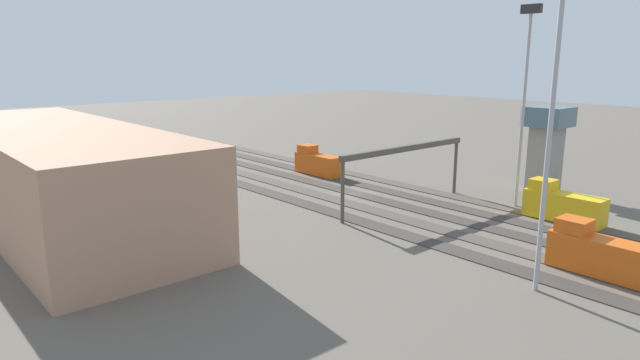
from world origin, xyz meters
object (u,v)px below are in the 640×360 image
at_px(train_on_track_1, 317,163).
at_px(maintenance_shed, 57,174).
at_px(light_mast_1, 554,84).
at_px(light_mast_0, 525,81).
at_px(control_tower, 546,143).
at_px(train_on_track_3, 600,254).
at_px(train_on_track_0, 562,205).
at_px(signal_gantry, 405,155).

height_order(train_on_track_1, maintenance_shed, maintenance_shed).
distance_m(light_mast_1, maintenance_shed, 59.28).
xyz_separation_m(light_mast_0, control_tower, (1.48, -10.64, -9.76)).
bearing_deg(control_tower, light_mast_0, 97.92).
height_order(train_on_track_3, train_on_track_0, same).
relative_size(train_on_track_1, control_tower, 0.74).
relative_size(signal_gantry, maintenance_shed, 0.44).
height_order(light_mast_0, signal_gantry, light_mast_0).
height_order(train_on_track_0, signal_gantry, signal_gantry).
distance_m(train_on_track_1, signal_gantry, 25.76).
bearing_deg(signal_gantry, maintenance_shed, 57.29).
relative_size(train_on_track_3, control_tower, 0.74).
xyz_separation_m(signal_gantry, control_tower, (-8.90, -23.01, 0.46)).
relative_size(maintenance_shed, control_tower, 4.24).
xyz_separation_m(light_mast_1, control_tower, (17.89, -36.08, -10.75)).
distance_m(train_on_track_0, light_mast_1, 29.65).
xyz_separation_m(light_mast_0, maintenance_shed, (35.42, 51.37, -11.48)).
bearing_deg(train_on_track_1, light_mast_1, 160.66).
xyz_separation_m(train_on_track_0, signal_gantry, (18.12, 10.00, 5.26)).
bearing_deg(signal_gantry, train_on_track_1, -11.44).
bearing_deg(train_on_track_3, train_on_track_1, -10.55).
relative_size(train_on_track_1, light_mast_0, 0.36).
height_order(light_mast_0, control_tower, light_mast_0).
bearing_deg(maintenance_shed, signal_gantry, -122.71).
bearing_deg(control_tower, train_on_track_3, 125.67).
distance_m(train_on_track_3, light_mast_1, 18.48).
height_order(train_on_track_1, train_on_track_0, same).
bearing_deg(signal_gantry, train_on_track_0, -151.10).
xyz_separation_m(train_on_track_0, light_mast_1, (-8.67, 23.07, 16.48)).
xyz_separation_m(train_on_track_3, train_on_track_1, (53.72, -10.00, 0.00)).
distance_m(train_on_track_0, signal_gantry, 21.35).
height_order(light_mast_1, maintenance_shed, light_mast_1).
xyz_separation_m(train_on_track_0, control_tower, (9.22, -13.01, 5.72)).
distance_m(train_on_track_3, signal_gantry, 29.90).
bearing_deg(light_mast_0, light_mast_1, 122.82).
relative_size(train_on_track_1, signal_gantry, 0.40).
bearing_deg(train_on_track_1, train_on_track_3, 169.45).
relative_size(light_mast_0, maintenance_shed, 0.49).
relative_size(train_on_track_3, train_on_track_0, 1.00).
bearing_deg(control_tower, train_on_track_0, 125.32).
xyz_separation_m(train_on_track_1, control_tower, (-33.61, -18.01, 5.72)).
xyz_separation_m(train_on_track_1, light_mast_0, (-35.09, -7.37, 15.48)).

